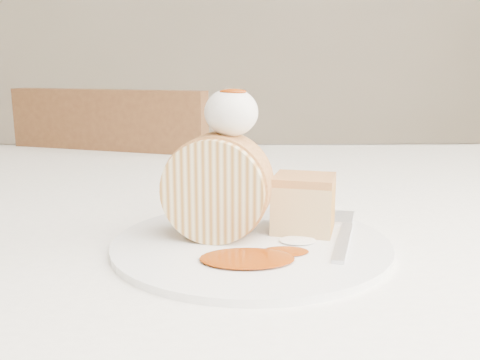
{
  "coord_description": "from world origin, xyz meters",
  "views": [
    {
      "loc": [
        0.02,
        -0.46,
        0.91
      ],
      "look_at": [
        0.03,
        0.01,
        0.81
      ],
      "focal_mm": 40.0,
      "sensor_mm": 36.0,
      "label": 1
    }
  ],
  "objects": [
    {
      "name": "table",
      "position": [
        0.0,
        0.2,
        0.66
      ],
      "size": [
        1.4,
        0.9,
        0.75
      ],
      "color": "white",
      "rests_on": "ground"
    },
    {
      "name": "chair_far",
      "position": [
        -0.19,
        0.67,
        0.49
      ],
      "size": [
        0.52,
        0.52,
        0.87
      ],
      "rotation": [
        0.0,
        0.0,
        2.82
      ],
      "color": "brown",
      "rests_on": "ground"
    },
    {
      "name": "plate",
      "position": [
        0.04,
        0.0,
        0.75
      ],
      "size": [
        0.31,
        0.31,
        0.01
      ],
      "primitive_type": "cylinder",
      "rotation": [
        0.0,
        0.0,
        -0.25
      ],
      "color": "white",
      "rests_on": "table"
    },
    {
      "name": "roulade_slice",
      "position": [
        0.01,
        0.01,
        0.8
      ],
      "size": [
        0.1,
        0.07,
        0.09
      ],
      "primitive_type": "cylinder",
      "rotation": [
        1.57,
        0.0,
        -0.19
      ],
      "color": "beige",
      "rests_on": "plate"
    },
    {
      "name": "cake_chunk",
      "position": [
        0.09,
        0.03,
        0.78
      ],
      "size": [
        0.07,
        0.06,
        0.05
      ],
      "primitive_type": "cube",
      "rotation": [
        0.0,
        0.0,
        -0.25
      ],
      "color": "#CA874C",
      "rests_on": "plate"
    },
    {
      "name": "whipped_cream",
      "position": [
        0.02,
        0.02,
        0.87
      ],
      "size": [
        0.05,
        0.05,
        0.04
      ],
      "primitive_type": "ellipsoid",
      "color": "white",
      "rests_on": "roulade_slice"
    },
    {
      "name": "caramel_drizzle",
      "position": [
        0.02,
        0.01,
        0.89
      ],
      "size": [
        0.02,
        0.02,
        0.01
      ],
      "primitive_type": "ellipsoid",
      "color": "#842E05",
      "rests_on": "whipped_cream"
    },
    {
      "name": "caramel_pool",
      "position": [
        0.03,
        -0.05,
        0.76
      ],
      "size": [
        0.09,
        0.07,
        0.0
      ],
      "primitive_type": null,
      "rotation": [
        0.0,
        0.0,
        -0.25
      ],
      "color": "#842E05",
      "rests_on": "plate"
    },
    {
      "name": "fork",
      "position": [
        0.12,
        -0.01,
        0.76
      ],
      "size": [
        0.06,
        0.15,
        0.0
      ],
      "primitive_type": "cube",
      "rotation": [
        0.0,
        0.0,
        -0.27
      ],
      "color": "silver",
      "rests_on": "plate"
    }
  ]
}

